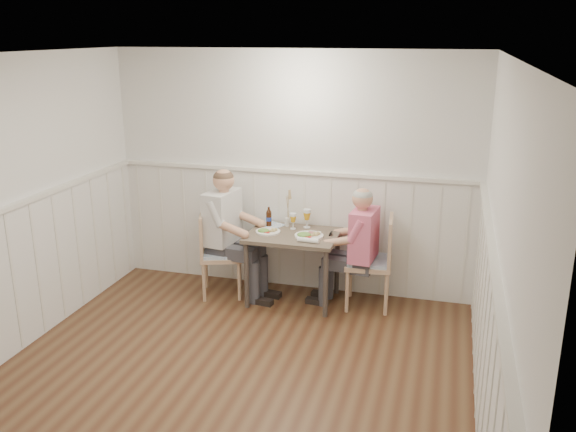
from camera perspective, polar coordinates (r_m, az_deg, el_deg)
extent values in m
plane|color=#492A19|center=(5.10, -6.44, -16.00)|extent=(4.50, 4.50, 0.00)
cube|color=white|center=(6.59, 0.40, 4.07)|extent=(4.00, 0.04, 2.60)
cube|color=white|center=(2.79, -25.32, -16.50)|extent=(4.00, 0.04, 2.60)
cube|color=white|center=(4.23, 19.06, -4.29)|extent=(0.04, 4.50, 2.60)
cube|color=white|center=(4.29, -7.60, 14.44)|extent=(4.00, 4.50, 0.02)
cube|color=white|center=(6.75, 0.36, -1.35)|extent=(3.98, 0.03, 1.30)
cube|color=white|center=(4.50, 18.06, -12.03)|extent=(0.03, 4.48, 1.30)
cube|color=silver|center=(6.56, 0.33, 4.18)|extent=(3.98, 0.06, 0.04)
cube|color=silver|center=(4.22, 18.68, -4.01)|extent=(0.06, 4.48, 0.04)
cube|color=brown|center=(6.33, 0.48, -1.83)|extent=(0.93, 0.70, 0.04)
cylinder|color=#3F3833|center=(6.31, -3.90, -5.58)|extent=(0.05, 0.05, 0.71)
cylinder|color=#3F3833|center=(6.84, -2.25, -3.73)|extent=(0.05, 0.05, 0.71)
cylinder|color=#3F3833|center=(6.11, 3.54, -6.37)|extent=(0.05, 0.05, 0.71)
cylinder|color=#3F3833|center=(6.65, 4.61, -4.39)|extent=(0.05, 0.05, 0.71)
cube|color=tan|center=(6.35, 7.55, -4.44)|extent=(0.49, 0.49, 0.04)
cube|color=#638ABB|center=(6.33, 7.56, -4.11)|extent=(0.45, 0.45, 0.03)
cube|color=tan|center=(6.25, 9.54, -2.30)|extent=(0.07, 0.46, 0.48)
cylinder|color=tan|center=(6.26, 9.16, -7.28)|extent=(0.04, 0.04, 0.45)
cylinder|color=tan|center=(6.27, 5.54, -7.07)|extent=(0.04, 0.04, 0.45)
cylinder|color=tan|center=(6.62, 9.28, -5.91)|extent=(0.04, 0.04, 0.45)
cylinder|color=tan|center=(6.63, 5.86, -5.71)|extent=(0.04, 0.04, 0.45)
cube|color=tan|center=(6.62, -6.23, -3.68)|extent=(0.56, 0.56, 0.04)
cube|color=#638ABB|center=(6.61, -6.24, -3.38)|extent=(0.50, 0.50, 0.03)
cube|color=tan|center=(6.55, -8.03, -1.66)|extent=(0.17, 0.42, 0.46)
cylinder|color=tan|center=(6.89, -7.67, -4.98)|extent=(0.04, 0.04, 0.43)
cylinder|color=tan|center=(6.88, -4.55, -4.93)|extent=(0.04, 0.04, 0.43)
cylinder|color=tan|center=(6.55, -7.87, -6.19)|extent=(0.04, 0.04, 0.43)
cylinder|color=tan|center=(6.53, -4.58, -6.15)|extent=(0.04, 0.04, 0.43)
cube|color=#3F3F47|center=(6.41, 6.76, -6.69)|extent=(0.45, 0.42, 0.43)
cube|color=#3F3F47|center=(6.35, 5.19, -4.24)|extent=(0.43, 0.38, 0.12)
cube|color=#E86784|center=(6.20, 6.95, -1.72)|extent=(0.26, 0.44, 0.52)
sphere|color=tan|center=(6.09, 7.07, 1.62)|extent=(0.21, 0.21, 0.21)
sphere|color=#A5A5A0|center=(6.08, 7.08, 1.87)|extent=(0.20, 0.20, 0.20)
cube|color=black|center=(6.28, 3.94, -1.33)|extent=(0.02, 0.07, 0.12)
cube|color=#3F3F47|center=(6.72, -5.85, -5.34)|extent=(0.51, 0.48, 0.46)
cube|color=#3F3F47|center=(6.52, -4.35, -3.24)|extent=(0.48, 0.43, 0.13)
cube|color=silver|center=(6.50, -6.02, -0.12)|extent=(0.31, 0.49, 0.57)
sphere|color=tan|center=(6.40, -6.13, 3.37)|extent=(0.23, 0.23, 0.23)
sphere|color=#4C3828|center=(6.39, -6.14, 3.64)|extent=(0.22, 0.22, 0.22)
cylinder|color=white|center=(6.23, 1.98, -1.86)|extent=(0.30, 0.30, 0.02)
ellipsoid|color=#3F722D|center=(6.20, 1.51, -1.59)|extent=(0.15, 0.12, 0.05)
sphere|color=tan|center=(6.22, 2.59, -1.62)|extent=(0.04, 0.04, 0.04)
cube|color=#995753|center=(6.28, 2.31, -1.55)|extent=(0.09, 0.05, 0.01)
cylinder|color=white|center=(6.27, 2.85, -1.51)|extent=(0.06, 0.06, 0.03)
cylinder|color=white|center=(6.37, -1.89, -1.47)|extent=(0.26, 0.26, 0.02)
ellipsoid|color=#3F722D|center=(6.34, -2.30, -1.24)|extent=(0.13, 0.11, 0.05)
sphere|color=tan|center=(6.35, -1.37, -1.26)|extent=(0.03, 0.03, 0.03)
cylinder|color=silver|center=(6.52, 1.78, -1.06)|extent=(0.07, 0.07, 0.01)
cylinder|color=silver|center=(6.51, 1.78, -0.67)|extent=(0.01, 0.01, 0.09)
cone|color=gold|center=(6.48, 1.79, 0.00)|extent=(0.08, 0.08, 0.08)
cylinder|color=silver|center=(6.47, 1.79, 0.48)|extent=(0.08, 0.08, 0.03)
cylinder|color=silver|center=(6.47, 0.48, -1.19)|extent=(0.06, 0.06, 0.01)
cylinder|color=silver|center=(6.46, 0.48, -0.85)|extent=(0.01, 0.01, 0.08)
cone|color=gold|center=(6.44, 0.48, -0.28)|extent=(0.07, 0.07, 0.07)
cylinder|color=silver|center=(6.43, 0.48, 0.13)|extent=(0.07, 0.07, 0.03)
cylinder|color=black|center=(6.55, -1.80, -0.31)|extent=(0.06, 0.06, 0.15)
cone|color=black|center=(6.52, -1.81, 0.49)|extent=(0.06, 0.06, 0.04)
cylinder|color=black|center=(6.51, -1.81, 0.73)|extent=(0.02, 0.02, 0.03)
cylinder|color=#1F3798|center=(6.55, -1.80, -0.27)|extent=(0.06, 0.06, 0.04)
cylinder|color=white|center=(6.06, 1.89, -2.28)|extent=(0.22, 0.06, 0.05)
cylinder|color=silver|center=(6.56, -0.11, -0.56)|extent=(0.05, 0.05, 0.09)
cylinder|color=tan|center=(6.52, -0.11, 0.75)|extent=(0.03, 0.03, 0.29)
cone|color=tan|center=(6.47, -0.11, 2.27)|extent=(0.04, 0.04, 0.10)
cube|color=#638ABB|center=(6.61, -1.67, -0.82)|extent=(0.34, 0.32, 0.01)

